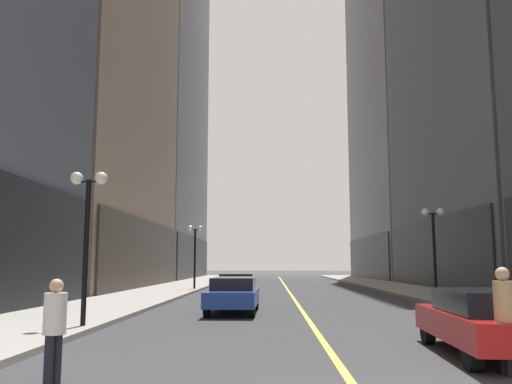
{
  "coord_description": "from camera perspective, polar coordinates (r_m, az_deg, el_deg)",
  "views": [
    {
      "loc": [
        -1.26,
        -5.08,
        1.84
      ],
      "look_at": [
        -2.18,
        30.52,
        6.63
      ],
      "focal_mm": 37.42,
      "sensor_mm": 36.0,
      "label": 1
    }
  ],
  "objects": [
    {
      "name": "ground_plane",
      "position": [
        40.14,
        3.32,
        -10.27
      ],
      "size": [
        200.0,
        200.0,
        0.0
      ],
      "primitive_type": "plane",
      "color": "#38383A"
    },
    {
      "name": "pedestrian_in_white_shirt",
      "position": [
        8.83,
        -20.73,
        -13.07
      ],
      "size": [
        0.45,
        0.45,
        1.61
      ],
      "color": "black",
      "rests_on": "ground"
    },
    {
      "name": "street_lamp_right_mid",
      "position": [
        26.32,
        18.45,
        -4.18
      ],
      "size": [
        1.06,
        0.36,
        4.43
      ],
      "color": "black",
      "rests_on": "ground"
    },
    {
      "name": "street_lamp_left_near",
      "position": [
        15.76,
        -17.57,
        -2.14
      ],
      "size": [
        1.06,
        0.36,
        4.43
      ],
      "color": "black",
      "rests_on": "ground"
    },
    {
      "name": "car_red",
      "position": [
        11.91,
        23.46,
        -12.44
      ],
      "size": [
        2.04,
        4.57,
        1.32
      ],
      "color": "#B21919",
      "rests_on": "ground"
    },
    {
      "name": "car_yellow",
      "position": [
        28.18,
        -2.13,
        -9.93
      ],
      "size": [
        2.08,
        4.5,
        1.32
      ],
      "color": "yellow",
      "rests_on": "ground"
    },
    {
      "name": "sidewalk_left",
      "position": [
        40.72,
        -8.54,
        -10.05
      ],
      "size": [
        4.5,
        78.0,
        0.15
      ],
      "primitive_type": "cube",
      "color": "#9E9991",
      "rests_on": "ground"
    },
    {
      "name": "car_blue",
      "position": [
        20.43,
        -2.42,
        -10.79
      ],
      "size": [
        1.85,
        4.68,
        1.32
      ],
      "color": "navy",
      "rests_on": "ground"
    },
    {
      "name": "pedestrian_in_tan_trench",
      "position": [
        10.13,
        25.03,
        -11.46
      ],
      "size": [
        0.37,
        0.37,
        1.78
      ],
      "color": "black",
      "rests_on": "ground"
    },
    {
      "name": "lane_centre_stripe",
      "position": [
        40.14,
        3.32,
        -10.26
      ],
      "size": [
        0.16,
        70.0,
        0.01
      ],
      "primitive_type": "cube",
      "color": "#E5D64C",
      "rests_on": "ground"
    },
    {
      "name": "sidewalk_right",
      "position": [
        41.23,
        15.03,
        -9.85
      ],
      "size": [
        4.5,
        78.0,
        0.15
      ],
      "primitive_type": "cube",
      "color": "#9E9991",
      "rests_on": "ground"
    },
    {
      "name": "street_lamp_left_far",
      "position": [
        37.03,
        -6.54,
        -5.41
      ],
      "size": [
        1.06,
        0.36,
        4.43
      ],
      "color": "black",
      "rests_on": "ground"
    }
  ]
}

